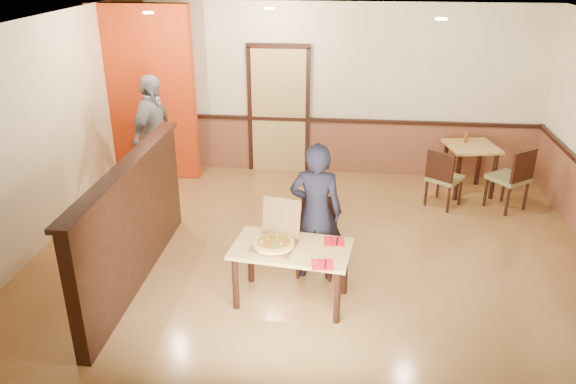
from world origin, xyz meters
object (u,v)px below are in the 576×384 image
(diner_chair, at_px, (317,232))
(passerby, at_px, (154,136))
(pizza_box, at_px, (275,241))
(side_chair_left, at_px, (443,176))
(side_chair_right, at_px, (513,176))
(condiment, at_px, (466,138))
(diner, at_px, (316,212))
(side_table, at_px, (470,156))
(main_table, at_px, (291,256))

(diner_chair, xyz_separation_m, passerby, (-2.61, 2.01, 0.44))
(pizza_box, bearing_deg, passerby, 141.58)
(side_chair_left, relative_size, side_chair_right, 0.92)
(side_chair_left, relative_size, condiment, 5.95)
(side_chair_right, xyz_separation_m, condiment, (-0.57, 0.75, 0.33))
(side_chair_left, relative_size, diner, 0.54)
(side_chair_right, height_order, diner, diner)
(diner_chair, height_order, diner, diner)
(side_table, bearing_deg, side_chair_left, -129.03)
(diner_chair, xyz_separation_m, pizza_box, (-0.41, -0.68, 0.23))
(diner_chair, bearing_deg, main_table, -103.96)
(main_table, xyz_separation_m, side_chair_right, (2.95, 2.65, -0.03))
(diner, relative_size, pizza_box, 2.84)
(diner_chair, relative_size, side_table, 1.06)
(passerby, height_order, pizza_box, passerby)
(side_table, relative_size, passerby, 0.46)
(side_chair_left, relative_size, pizza_box, 1.54)
(condiment, bearing_deg, pizza_box, -127.11)
(main_table, height_order, side_chair_left, side_chair_left)
(diner_chair, xyz_separation_m, diner, (-0.02, -0.15, 0.33))
(diner_chair, xyz_separation_m, condiment, (2.14, 2.70, 0.36))
(side_chair_left, distance_m, side_table, 0.78)
(side_table, distance_m, diner, 3.51)
(side_table, xyz_separation_m, condiment, (-0.07, 0.14, 0.25))
(diner_chair, height_order, passerby, passerby)
(side_chair_right, relative_size, side_table, 1.13)
(side_table, xyz_separation_m, passerby, (-4.83, -0.55, 0.33))
(side_chair_right, relative_size, diner, 0.59)
(diner, bearing_deg, condiment, -124.29)
(side_table, bearing_deg, condiment, 117.61)
(pizza_box, height_order, condiment, pizza_box)
(side_chair_right, bearing_deg, passerby, -37.54)
(side_chair_left, height_order, passerby, passerby)
(side_chair_right, relative_size, pizza_box, 1.66)
(diner, bearing_deg, side_table, -126.63)
(diner_chair, distance_m, pizza_box, 0.82)
(diner_chair, distance_m, passerby, 3.32)
(pizza_box, bearing_deg, side_chair_left, 63.17)
(side_table, bearing_deg, main_table, -127.00)
(main_table, bearing_deg, diner, 75.32)
(side_chair_left, relative_size, side_table, 1.05)
(side_chair_right, xyz_separation_m, side_table, (-0.49, 0.61, 0.07))
(main_table, relative_size, side_table, 1.56)
(diner, distance_m, pizza_box, 0.67)
(diner_chair, xyz_separation_m, side_chair_right, (2.71, 1.95, 0.03))
(main_table, relative_size, side_chair_right, 1.37)
(diner, xyz_separation_m, passerby, (-2.59, 2.15, 0.11))
(side_chair_left, distance_m, side_chair_right, 0.98)
(side_chair_right, distance_m, condiment, 0.99)
(diner, bearing_deg, diner_chair, -93.30)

